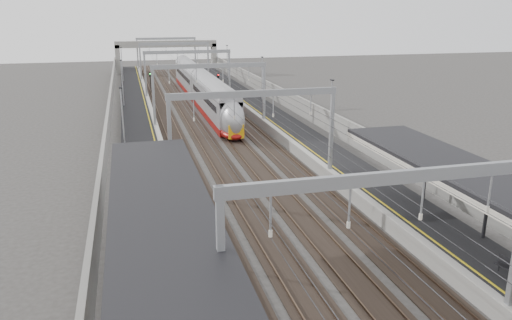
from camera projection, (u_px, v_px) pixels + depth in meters
platform_left at (139, 124)px, 58.19m from camera, size 4.00×120.00×1.00m
platform_right at (271, 117)px, 62.03m from camera, size 4.00×120.00×1.00m
tracks at (207, 124)px, 60.24m from camera, size 11.40×140.00×0.20m
overhead_line at (198, 68)px, 64.62m from camera, size 13.00×140.00×6.60m
canopy_left at (169, 247)px, 17.92m from camera, size 4.40×30.00×4.24m
overbridge at (166, 48)px, 109.72m from camera, size 22.00×2.20×6.90m
wall_left at (110, 116)px, 57.10m from camera, size 0.30×120.00×3.20m
wall_right at (295, 107)px, 62.49m from camera, size 0.30×120.00×3.20m
train at (203, 92)px, 71.65m from camera, size 2.63×47.85×4.16m
signal_green at (150, 79)px, 82.48m from camera, size 0.32×0.32×3.48m
signal_red_near at (204, 80)px, 80.88m from camera, size 0.32×0.32×3.48m
signal_red_far at (218, 80)px, 81.01m from camera, size 0.32×0.32×3.48m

